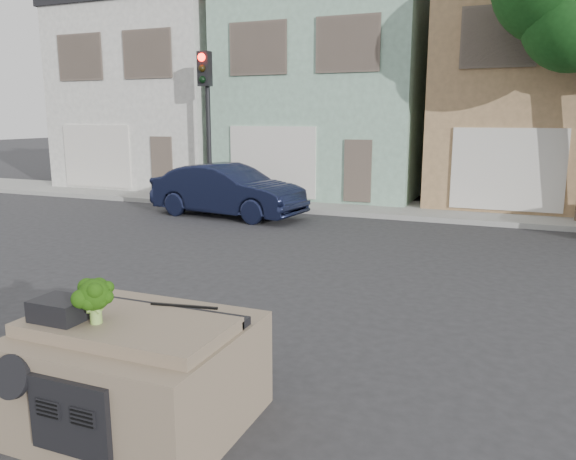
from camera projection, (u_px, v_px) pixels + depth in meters
The scene contains 11 objects.
ground_plane at pixel (268, 322), 8.24m from camera, with size 120.00×120.00×0.00m, color #303033.
sidewalk at pixel (404, 210), 17.75m from camera, with size 40.00×3.00×0.15m, color gray.
townhouse_white at pixel (175, 98), 24.73m from camera, with size 7.20×8.20×7.55m, color beige.
townhouse_mint at pixel (338, 96), 21.95m from camera, with size 7.20×8.20×7.55m, color #88AF97.
townhouse_tan at pixel (548, 93), 19.16m from camera, with size 7.20×8.20×7.55m, color #9E7B53.
navy_sedan at pixel (228, 216), 17.01m from camera, with size 1.66×4.77×1.57m, color black.
traffic_signal at pixel (207, 129), 18.77m from camera, with size 0.40×0.40×5.10m, color black.
car_dashboard at pixel (140, 371), 5.41m from camera, with size 2.00×1.80×1.12m, color #786652.
instrument_hump at pixel (61, 309), 5.18m from camera, with size 0.48×0.38×0.20m, color black.
wiper_arm at pixel (184, 306), 5.54m from camera, with size 0.70×0.03×0.02m, color black.
broccoli at pixel (95, 301), 5.07m from camera, with size 0.35×0.35×0.43m, color #183908.
Camera 1 is at (3.23, -7.12, 2.97)m, focal length 35.00 mm.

